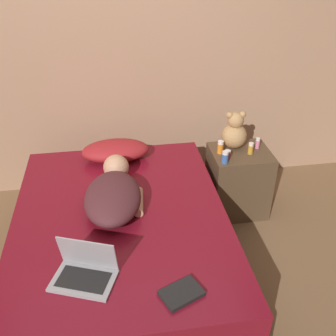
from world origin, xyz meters
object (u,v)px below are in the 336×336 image
object	(u,v)px
bottle_red	(228,154)
bottle_blue	(225,157)
pillow	(116,151)
bottle_orange	(221,147)
bottle_amber	(251,148)
laptop	(85,270)
book	(182,293)
bottle_pink	(258,143)
teddy_bear	(235,132)
person_lying	(114,193)

from	to	relation	value
bottle_red	bottle_blue	world-z (taller)	bottle_blue
pillow	bottle_red	bearing A→B (deg)	-13.80
bottle_orange	bottle_amber	xyz separation A→B (m)	(0.23, -0.05, -0.00)
laptop	bottle_orange	xyz separation A→B (m)	(1.03, 1.09, 0.06)
bottle_amber	book	world-z (taller)	bottle_amber
laptop	bottle_pink	distance (m)	1.75
bottle_amber	bottle_pink	distance (m)	0.11
bottle_orange	bottle_blue	xyz separation A→B (m)	(-0.00, -0.15, -0.00)
pillow	teddy_bear	distance (m)	0.96
person_lying	book	distance (m)	0.87
bottle_blue	bottle_red	bearing A→B (deg)	59.94
bottle_amber	bottle_pink	size ratio (longest dim) A/B	1.05
bottle_pink	book	bearing A→B (deg)	-123.34
laptop	bottle_blue	distance (m)	1.39
bottle_red	book	xyz separation A→B (m)	(-0.58, -1.20, -0.07)
bottle_amber	book	xyz separation A→B (m)	(-0.78, -1.24, -0.09)
laptop	bottle_blue	world-z (taller)	laptop
laptop	bottle_amber	distance (m)	1.63
bottle_orange	bottle_blue	bearing A→B (deg)	-91.86
pillow	laptop	distance (m)	1.24
laptop	teddy_bear	distance (m)	1.65
pillow	bottle_orange	size ratio (longest dim) A/B	5.00
bottle_red	bottle_blue	bearing A→B (deg)	-120.06
bottle_pink	bottle_amber	bearing A→B (deg)	-137.55
bottle_orange	bottle_pink	size ratio (longest dim) A/B	1.16
bottle_blue	book	xyz separation A→B (m)	(-0.54, -1.13, -0.09)
bottle_amber	bottle_pink	xyz separation A→B (m)	(0.08, 0.08, -0.00)
person_lying	pillow	bearing A→B (deg)	91.94
pillow	bottle_blue	world-z (taller)	bottle_blue
pillow	bottle_orange	distance (m)	0.83
bottle_orange	bottle_amber	distance (m)	0.24
book	laptop	bearing A→B (deg)	157.94
person_lying	bottle_amber	xyz separation A→B (m)	(1.08, 0.42, 0.01)
teddy_bear	bottle_amber	size ratio (longest dim) A/B	3.23
pillow	bottle_blue	bearing A→B (deg)	-19.05
bottle_amber	laptop	bearing A→B (deg)	-140.38
pillow	bottle_pink	world-z (taller)	pillow
pillow	bottle_blue	size ratio (longest dim) A/B	5.37
bottle_pink	bottle_blue	world-z (taller)	bottle_blue
bottle_amber	bottle_blue	size ratio (longest dim) A/B	0.97
bottle_amber	pillow	bearing A→B (deg)	170.50
laptop	bottle_red	xyz separation A→B (m)	(1.06, 1.01, 0.04)
bottle_blue	teddy_bear	bearing A→B (deg)	59.58
laptop	bottle_blue	bearing A→B (deg)	63.73
pillow	bottle_orange	world-z (taller)	bottle_orange
pillow	bottle_blue	distance (m)	0.86
laptop	bottle_pink	xyz separation A→B (m)	(1.34, 1.12, 0.05)
laptop	bottle_red	world-z (taller)	laptop
person_lying	book	world-z (taller)	person_lying
teddy_bear	bottle_red	world-z (taller)	teddy_bear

